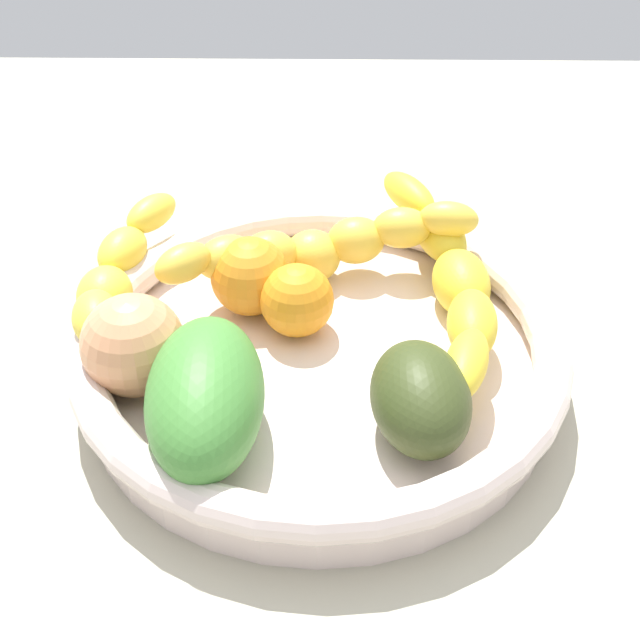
{
  "coord_description": "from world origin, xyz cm",
  "views": [
    {
      "loc": [
        45.83,
        0.62,
        44.37
      ],
      "look_at": [
        0.0,
        0.0,
        8.39
      ],
      "focal_mm": 48.64,
      "sensor_mm": 36.0,
      "label": 1
    }
  ],
  "objects_px": {
    "banana_draped_right": "(451,275)",
    "orange_front": "(297,300)",
    "banana_draped_left": "(114,284)",
    "orange_mid_left": "(250,276)",
    "fruit_bowl": "(320,352)",
    "banana_arching_top": "(315,247)",
    "avocado_dark": "(420,398)",
    "peach_blush": "(133,345)",
    "mango_green": "(205,396)"
  },
  "relations": [
    {
      "from": "banana_draped_left",
      "to": "orange_mid_left",
      "type": "distance_m",
      "value": 0.1
    },
    {
      "from": "fruit_bowl",
      "to": "banana_draped_left",
      "type": "bearing_deg",
      "value": -105.2
    },
    {
      "from": "banana_draped_right",
      "to": "orange_front",
      "type": "xyz_separation_m",
      "value": [
        0.03,
        -0.11,
        -0.0
      ]
    },
    {
      "from": "orange_mid_left",
      "to": "peach_blush",
      "type": "height_order",
      "value": "peach_blush"
    },
    {
      "from": "banana_draped_right",
      "to": "orange_mid_left",
      "type": "relative_size",
      "value": 4.86
    },
    {
      "from": "banana_arching_top",
      "to": "avocado_dark",
      "type": "distance_m",
      "value": 0.17
    },
    {
      "from": "mango_green",
      "to": "avocado_dark",
      "type": "bearing_deg",
      "value": 92.61
    },
    {
      "from": "fruit_bowl",
      "to": "orange_mid_left",
      "type": "distance_m",
      "value": 0.08
    },
    {
      "from": "banana_arching_top",
      "to": "avocado_dark",
      "type": "bearing_deg",
      "value": 22.96
    },
    {
      "from": "peach_blush",
      "to": "banana_draped_left",
      "type": "bearing_deg",
      "value": -159.0
    },
    {
      "from": "mango_green",
      "to": "banana_draped_left",
      "type": "bearing_deg",
      "value": -146.38
    },
    {
      "from": "fruit_bowl",
      "to": "banana_draped_left",
      "type": "relative_size",
      "value": 1.58
    },
    {
      "from": "peach_blush",
      "to": "mango_green",
      "type": "xyz_separation_m",
      "value": [
        0.05,
        0.05,
        0.0
      ]
    },
    {
      "from": "orange_front",
      "to": "banana_draped_right",
      "type": "bearing_deg",
      "value": 104.95
    },
    {
      "from": "fruit_bowl",
      "to": "avocado_dark",
      "type": "distance_m",
      "value": 0.1
    },
    {
      "from": "banana_draped_left",
      "to": "banana_draped_right",
      "type": "xyz_separation_m",
      "value": [
        -0.02,
        0.24,
        -0.0
      ]
    },
    {
      "from": "fruit_bowl",
      "to": "mango_green",
      "type": "distance_m",
      "value": 0.11
    },
    {
      "from": "banana_draped_left",
      "to": "avocado_dark",
      "type": "xyz_separation_m",
      "value": [
        0.11,
        0.21,
        -0.0
      ]
    },
    {
      "from": "mango_green",
      "to": "avocado_dark",
      "type": "distance_m",
      "value": 0.13
    },
    {
      "from": "banana_draped_right",
      "to": "avocado_dark",
      "type": "height_order",
      "value": "avocado_dark"
    },
    {
      "from": "banana_draped_right",
      "to": "peach_blush",
      "type": "xyz_separation_m",
      "value": [
        0.09,
        -0.21,
        0.01
      ]
    },
    {
      "from": "fruit_bowl",
      "to": "peach_blush",
      "type": "relative_size",
      "value": 5.01
    },
    {
      "from": "banana_draped_left",
      "to": "banana_draped_right",
      "type": "distance_m",
      "value": 0.24
    },
    {
      "from": "orange_front",
      "to": "fruit_bowl",
      "type": "bearing_deg",
      "value": 31.48
    },
    {
      "from": "orange_mid_left",
      "to": "mango_green",
      "type": "distance_m",
      "value": 0.13
    },
    {
      "from": "orange_front",
      "to": "orange_mid_left",
      "type": "height_order",
      "value": "orange_mid_left"
    },
    {
      "from": "orange_front",
      "to": "peach_blush",
      "type": "bearing_deg",
      "value": -59.95
    },
    {
      "from": "fruit_bowl",
      "to": "orange_mid_left",
      "type": "height_order",
      "value": "orange_mid_left"
    },
    {
      "from": "peach_blush",
      "to": "orange_front",
      "type": "bearing_deg",
      "value": 120.05
    },
    {
      "from": "banana_arching_top",
      "to": "mango_green",
      "type": "bearing_deg",
      "value": -20.91
    },
    {
      "from": "banana_draped_left",
      "to": "banana_arching_top",
      "type": "height_order",
      "value": "banana_arching_top"
    },
    {
      "from": "banana_draped_right",
      "to": "banana_arching_top",
      "type": "height_order",
      "value": "banana_arching_top"
    },
    {
      "from": "fruit_bowl",
      "to": "banana_arching_top",
      "type": "relative_size",
      "value": 1.41
    },
    {
      "from": "banana_draped_left",
      "to": "orange_mid_left",
      "type": "bearing_deg",
      "value": 97.02
    },
    {
      "from": "banana_draped_left",
      "to": "orange_front",
      "type": "bearing_deg",
      "value": 84.3
    },
    {
      "from": "banana_draped_right",
      "to": "banana_arching_top",
      "type": "relative_size",
      "value": 1.17
    },
    {
      "from": "banana_draped_right",
      "to": "avocado_dark",
      "type": "relative_size",
      "value": 3.2
    },
    {
      "from": "avocado_dark",
      "to": "peach_blush",
      "type": "bearing_deg",
      "value": -102.97
    },
    {
      "from": "peach_blush",
      "to": "mango_green",
      "type": "relative_size",
      "value": 0.53
    },
    {
      "from": "orange_mid_left",
      "to": "mango_green",
      "type": "relative_size",
      "value": 0.45
    },
    {
      "from": "fruit_bowl",
      "to": "banana_arching_top",
      "type": "distance_m",
      "value": 0.09
    },
    {
      "from": "banana_draped_left",
      "to": "orange_front",
      "type": "xyz_separation_m",
      "value": [
        0.01,
        0.13,
        -0.0
      ]
    },
    {
      "from": "fruit_bowl",
      "to": "banana_draped_left",
      "type": "xyz_separation_m",
      "value": [
        -0.04,
        -0.15,
        0.03
      ]
    },
    {
      "from": "banana_draped_left",
      "to": "orange_mid_left",
      "type": "relative_size",
      "value": 3.71
    },
    {
      "from": "orange_front",
      "to": "orange_mid_left",
      "type": "distance_m",
      "value": 0.04
    },
    {
      "from": "banana_draped_left",
      "to": "banana_draped_right",
      "type": "bearing_deg",
      "value": 93.92
    },
    {
      "from": "fruit_bowl",
      "to": "peach_blush",
      "type": "bearing_deg",
      "value": -74.74
    },
    {
      "from": "peach_blush",
      "to": "fruit_bowl",
      "type": "bearing_deg",
      "value": 105.26
    },
    {
      "from": "banana_draped_right",
      "to": "avocado_dark",
      "type": "bearing_deg",
      "value": -13.99
    },
    {
      "from": "orange_front",
      "to": "banana_arching_top",
      "type": "bearing_deg",
      "value": 168.41
    }
  ]
}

